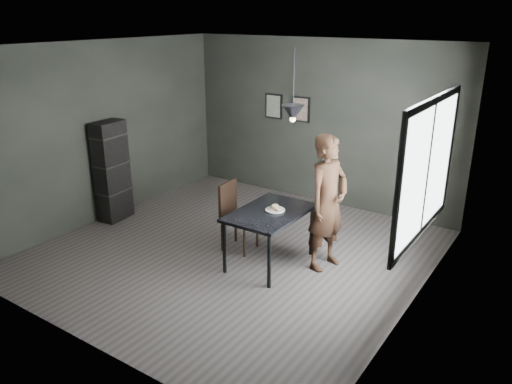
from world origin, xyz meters
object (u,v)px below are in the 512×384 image
Objects in this scene: wood_chair at (234,212)px; pendant_lamp at (293,113)px; shelf_unit at (112,171)px; cafe_table at (270,217)px; white_plate at (275,210)px; woman at (328,203)px.

pendant_lamp is (0.91, -0.02, 1.50)m from wood_chair.
pendant_lamp reaches higher than shelf_unit.
white_plate reaches higher than cafe_table.
white_plate is 0.13× the size of woman.
shelf_unit is at bearing -178.18° from cafe_table.
cafe_table is 0.75× the size of shelf_unit.
wood_chair is (-1.31, -0.23, -0.34)m from woman.
woman is at bearing 5.20° from wood_chair.
shelf_unit is 3.41m from pendant_lamp.
pendant_lamp is (3.17, 0.19, 1.25)m from shelf_unit.
wood_chair is 0.61× the size of shelf_unit.
shelf_unit reaches higher than white_plate.
cafe_table is at bearing 131.27° from woman.
shelf_unit is 1.85× the size of pendant_lamp.
white_plate is 0.14× the size of shelf_unit.
pendant_lamp reaches higher than cafe_table.
woman is (0.65, 0.35, 0.22)m from cafe_table.
white_plate is 0.75m from wood_chair.
shelf_unit is (-2.97, -0.14, 0.05)m from white_plate.
cafe_table is at bearing -15.06° from wood_chair.
white_plate is 0.24× the size of wood_chair.
wood_chair is at bearing -0.69° from shelf_unit.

